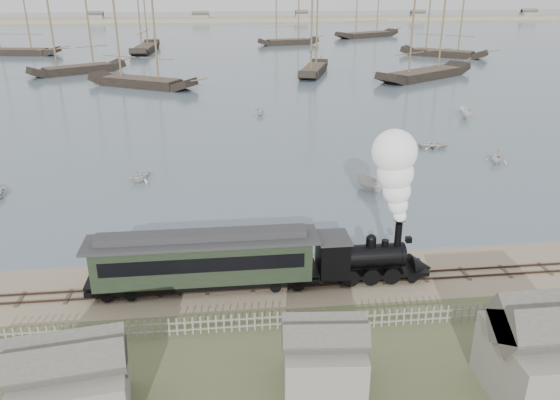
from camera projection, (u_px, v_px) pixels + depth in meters
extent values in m
plane|color=gray|center=(264.00, 271.00, 38.71)|extent=(600.00, 600.00, 0.00)
cube|color=#485E67|center=(224.00, 37.00, 195.27)|extent=(600.00, 336.00, 0.06)
cube|color=#37281E|center=(267.00, 288.00, 36.37)|extent=(120.00, 0.08, 0.12)
cube|color=#37281E|center=(266.00, 280.00, 37.29)|extent=(120.00, 0.08, 0.12)
cube|color=#3A3025|center=(267.00, 285.00, 36.86)|extent=(120.00, 1.80, 0.06)
cube|color=tan|center=(221.00, 21.00, 268.95)|extent=(500.00, 20.00, 1.80)
cube|color=black|center=(372.00, 270.00, 37.34)|extent=(7.35, 2.16, 0.27)
cylinder|color=black|center=(367.00, 256.00, 36.89)|extent=(4.54, 1.62, 1.62)
cube|color=black|center=(333.00, 255.00, 36.56)|extent=(1.95, 2.38, 2.49)
cube|color=#303033|center=(333.00, 238.00, 36.07)|extent=(2.16, 2.59, 0.13)
cylinder|color=black|center=(398.00, 235.00, 36.55)|extent=(0.48, 0.48, 1.73)
sphere|color=black|center=(371.00, 239.00, 36.43)|extent=(0.69, 0.69, 0.69)
cone|color=black|center=(421.00, 268.00, 37.74)|extent=(1.51, 2.16, 2.16)
cube|color=black|center=(409.00, 240.00, 36.77)|extent=(0.38, 0.38, 0.38)
cube|color=black|center=(205.00, 279.00, 36.16)|extent=(15.06, 2.47, 0.38)
cube|color=black|center=(203.00, 259.00, 35.60)|extent=(13.99, 2.69, 2.69)
cube|color=black|center=(203.00, 266.00, 34.24)|extent=(12.91, 0.06, 0.97)
cube|color=black|center=(204.00, 246.00, 36.75)|extent=(12.91, 0.06, 0.97)
cube|color=#303033|center=(202.00, 240.00, 35.07)|extent=(15.06, 2.91, 0.19)
cube|color=#303033|center=(202.00, 235.00, 34.95)|extent=(13.45, 1.29, 0.48)
imported|color=silver|center=(180.00, 264.00, 38.71)|extent=(3.94, 4.85, 0.88)
imported|color=silver|center=(140.00, 175.00, 55.42)|extent=(3.37, 3.44, 1.37)
imported|color=silver|center=(370.00, 184.00, 53.12)|extent=(3.49, 3.27, 1.35)
imported|color=silver|center=(434.00, 145.00, 66.44)|extent=(3.15, 3.95, 0.73)
imported|color=silver|center=(497.00, 156.00, 61.07)|extent=(3.80, 3.72, 1.52)
imported|color=silver|center=(465.00, 113.00, 80.95)|extent=(4.18, 2.45, 1.52)
imported|color=silver|center=(260.00, 110.00, 82.53)|extent=(3.10, 2.78, 1.46)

